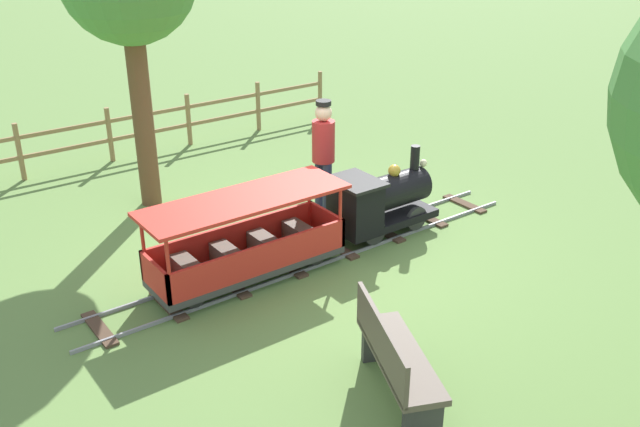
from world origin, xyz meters
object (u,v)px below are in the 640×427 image
passenger_car (247,246)px  conductor_person (323,150)px  locomotive (379,200)px  park_bench (394,359)px

passenger_car → conductor_person: (-0.87, 1.70, 0.53)m
locomotive → conductor_person: conductor_person is taller
locomotive → park_bench: locomotive is taller
passenger_car → park_bench: (2.53, -0.05, -0.01)m
passenger_car → conductor_person: size_ratio=1.45×
locomotive → passenger_car: (0.00, -1.94, -0.06)m
locomotive → conductor_person: bearing=-165.1°
conductor_person → locomotive: bearing=14.9°
conductor_person → passenger_car: bearing=-62.9°
park_bench → passenger_car: bearing=178.8°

